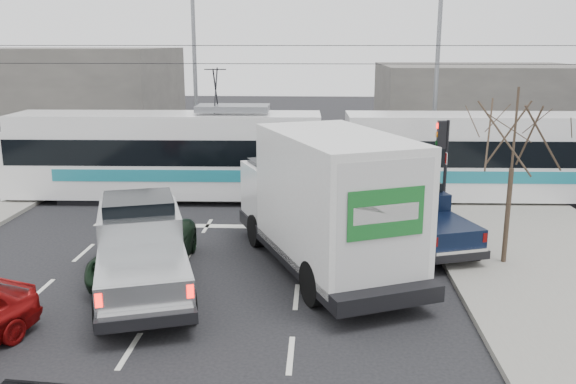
{
  "coord_description": "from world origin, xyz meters",
  "views": [
    {
      "loc": [
        2.26,
        -14.45,
        6.3
      ],
      "look_at": [
        1.28,
        3.88,
        1.8
      ],
      "focal_mm": 38.0,
      "sensor_mm": 36.0,
      "label": 1
    }
  ],
  "objects_px": {
    "bare_tree": "(514,137)",
    "traffic_signal": "(443,149)",
    "street_lamp_near": "(433,70)",
    "street_lamp_far": "(191,68)",
    "navy_pickup": "(419,216)",
    "tram": "(332,155)",
    "box_truck": "(326,203)",
    "silver_pickup": "(141,246)",
    "green_car": "(145,250)"
  },
  "relations": [
    {
      "from": "bare_tree",
      "to": "traffic_signal",
      "type": "distance_m",
      "value": 4.28
    },
    {
      "from": "street_lamp_near",
      "to": "street_lamp_far",
      "type": "xyz_separation_m",
      "value": [
        -11.5,
        2.0,
        0.0
      ]
    },
    {
      "from": "street_lamp_near",
      "to": "navy_pickup",
      "type": "bearing_deg",
      "value": -101.07
    },
    {
      "from": "traffic_signal",
      "to": "tram",
      "type": "xyz_separation_m",
      "value": [
        -3.74,
        3.45,
        -0.86
      ]
    },
    {
      "from": "traffic_signal",
      "to": "tram",
      "type": "height_order",
      "value": "tram"
    },
    {
      "from": "traffic_signal",
      "to": "box_truck",
      "type": "xyz_separation_m",
      "value": [
        -4.05,
        -4.55,
        -0.76
      ]
    },
    {
      "from": "silver_pickup",
      "to": "green_car",
      "type": "height_order",
      "value": "silver_pickup"
    },
    {
      "from": "traffic_signal",
      "to": "green_car",
      "type": "height_order",
      "value": "traffic_signal"
    },
    {
      "from": "street_lamp_far",
      "to": "silver_pickup",
      "type": "relative_size",
      "value": 1.36
    },
    {
      "from": "street_lamp_near",
      "to": "navy_pickup",
      "type": "xyz_separation_m",
      "value": [
        -1.91,
        -9.76,
        -4.12
      ]
    },
    {
      "from": "tram",
      "to": "traffic_signal",
      "type": "bearing_deg",
      "value": -44.3
    },
    {
      "from": "navy_pickup",
      "to": "silver_pickup",
      "type": "bearing_deg",
      "value": -172.1
    },
    {
      "from": "traffic_signal",
      "to": "silver_pickup",
      "type": "distance_m",
      "value": 10.86
    },
    {
      "from": "silver_pickup",
      "to": "box_truck",
      "type": "xyz_separation_m",
      "value": [
        4.81,
        1.52,
        0.84
      ]
    },
    {
      "from": "box_truck",
      "to": "silver_pickup",
      "type": "bearing_deg",
      "value": 174.71
    },
    {
      "from": "green_car",
      "to": "traffic_signal",
      "type": "bearing_deg",
      "value": 26.72
    },
    {
      "from": "bare_tree",
      "to": "tram",
      "type": "xyz_separation_m",
      "value": [
        -4.87,
        7.44,
        -1.92
      ]
    },
    {
      "from": "box_truck",
      "to": "traffic_signal",
      "type": "bearing_deg",
      "value": 25.48
    },
    {
      "from": "traffic_signal",
      "to": "silver_pickup",
      "type": "xyz_separation_m",
      "value": [
        -8.86,
        -6.07,
        -1.61
      ]
    },
    {
      "from": "navy_pickup",
      "to": "green_car",
      "type": "bearing_deg",
      "value": -179.08
    },
    {
      "from": "box_truck",
      "to": "bare_tree",
      "type": "bearing_deg",
      "value": -16.79
    },
    {
      "from": "street_lamp_near",
      "to": "tram",
      "type": "bearing_deg",
      "value": -138.49
    },
    {
      "from": "street_lamp_far",
      "to": "traffic_signal",
      "type": "bearing_deg",
      "value": -41.72
    },
    {
      "from": "bare_tree",
      "to": "green_car",
      "type": "xyz_separation_m",
      "value": [
        -10.21,
        -1.04,
        -3.12
      ]
    },
    {
      "from": "bare_tree",
      "to": "navy_pickup",
      "type": "xyz_separation_m",
      "value": [
        -2.2,
        1.74,
        -2.8
      ]
    },
    {
      "from": "bare_tree",
      "to": "traffic_signal",
      "type": "xyz_separation_m",
      "value": [
        -1.13,
        4.0,
        -1.05
      ]
    },
    {
      "from": "tram",
      "to": "box_truck",
      "type": "distance_m",
      "value": 8.0
    },
    {
      "from": "silver_pickup",
      "to": "navy_pickup",
      "type": "relative_size",
      "value": 1.31
    },
    {
      "from": "street_lamp_far",
      "to": "tram",
      "type": "distance_m",
      "value": 9.75
    },
    {
      "from": "bare_tree",
      "to": "silver_pickup",
      "type": "height_order",
      "value": "bare_tree"
    },
    {
      "from": "street_lamp_near",
      "to": "green_car",
      "type": "xyz_separation_m",
      "value": [
        -9.92,
        -12.54,
        -4.44
      ]
    },
    {
      "from": "bare_tree",
      "to": "navy_pickup",
      "type": "relative_size",
      "value": 0.99
    },
    {
      "from": "bare_tree",
      "to": "silver_pickup",
      "type": "xyz_separation_m",
      "value": [
        -9.99,
        -2.08,
        -2.66
      ]
    },
    {
      "from": "bare_tree",
      "to": "tram",
      "type": "relative_size",
      "value": 0.19
    },
    {
      "from": "traffic_signal",
      "to": "silver_pickup",
      "type": "bearing_deg",
      "value": -145.57
    },
    {
      "from": "street_lamp_far",
      "to": "green_car",
      "type": "height_order",
      "value": "street_lamp_far"
    },
    {
      "from": "street_lamp_far",
      "to": "tram",
      "type": "height_order",
      "value": "street_lamp_far"
    },
    {
      "from": "street_lamp_far",
      "to": "navy_pickup",
      "type": "height_order",
      "value": "street_lamp_far"
    },
    {
      "from": "silver_pickup",
      "to": "box_truck",
      "type": "relative_size",
      "value": 0.78
    },
    {
      "from": "box_truck",
      "to": "green_car",
      "type": "distance_m",
      "value": 5.22
    },
    {
      "from": "traffic_signal",
      "to": "silver_pickup",
      "type": "height_order",
      "value": "traffic_signal"
    },
    {
      "from": "silver_pickup",
      "to": "green_car",
      "type": "xyz_separation_m",
      "value": [
        -0.22,
        1.04,
        -0.46
      ]
    },
    {
      "from": "street_lamp_far",
      "to": "street_lamp_near",
      "type": "bearing_deg",
      "value": -9.87
    },
    {
      "from": "traffic_signal",
      "to": "navy_pickup",
      "type": "relative_size",
      "value": 0.71
    },
    {
      "from": "box_truck",
      "to": "navy_pickup",
      "type": "xyz_separation_m",
      "value": [
        2.98,
        2.29,
        -0.99
      ]
    },
    {
      "from": "street_lamp_near",
      "to": "green_car",
      "type": "bearing_deg",
      "value": -128.36
    },
    {
      "from": "traffic_signal",
      "to": "street_lamp_near",
      "type": "xyz_separation_m",
      "value": [
        0.84,
        7.5,
        2.37
      ]
    },
    {
      "from": "traffic_signal",
      "to": "box_truck",
      "type": "distance_m",
      "value": 6.14
    },
    {
      "from": "traffic_signal",
      "to": "street_lamp_far",
      "type": "xyz_separation_m",
      "value": [
        -10.66,
        9.5,
        2.37
      ]
    },
    {
      "from": "green_car",
      "to": "navy_pickup",
      "type": "bearing_deg",
      "value": 16.81
    }
  ]
}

